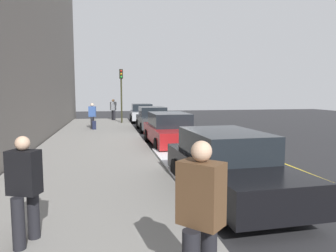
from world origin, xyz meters
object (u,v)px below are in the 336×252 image
object	(u,v)px
parked_car_charcoal	(153,119)
pedestrian_grey_coat	(113,109)
pedestrian_brown_coat	(201,215)
pedestrian_black_coat	(25,187)
parked_car_silver	(142,113)
rolling_suitcase	(94,125)
parked_car_black	(227,164)
pedestrian_blue_coat	(92,115)
traffic_light_pole	(121,86)
parked_car_red	(170,130)

from	to	relation	value
parked_car_charcoal	pedestrian_grey_coat	size ratio (longest dim) A/B	2.46
pedestrian_brown_coat	pedestrian_grey_coat	distance (m)	23.32
parked_car_charcoal	pedestrian_black_coat	size ratio (longest dim) A/B	2.64
parked_car_silver	rolling_suitcase	distance (m)	7.07
parked_car_black	pedestrian_brown_coat	world-z (taller)	pedestrian_brown_coat
pedestrian_brown_coat	rolling_suitcase	bearing A→B (deg)	-173.68
parked_car_black	pedestrian_brown_coat	distance (m)	3.97
parked_car_silver	pedestrian_blue_coat	bearing A→B (deg)	-33.27
parked_car_black	traffic_light_pole	bearing A→B (deg)	-174.32
parked_car_black	pedestrian_grey_coat	bearing A→B (deg)	-173.42
parked_car_charcoal	parked_car_black	bearing A→B (deg)	-0.49
parked_car_charcoal	rolling_suitcase	bearing A→B (deg)	-89.54
pedestrian_grey_coat	rolling_suitcase	size ratio (longest dim) A/B	1.98
traffic_light_pole	pedestrian_grey_coat	bearing A→B (deg)	-167.80
pedestrian_black_coat	rolling_suitcase	world-z (taller)	pedestrian_black_coat
parked_car_red	pedestrian_blue_coat	bearing A→B (deg)	-150.57
pedestrian_grey_coat	parked_car_red	bearing A→B (deg)	10.11
parked_car_charcoal	rolling_suitcase	world-z (taller)	parked_car_charcoal
parked_car_red	pedestrian_black_coat	bearing A→B (deg)	-24.08
pedestrian_black_coat	traffic_light_pole	distance (m)	19.21
rolling_suitcase	parked_car_charcoal	bearing A→B (deg)	90.46
parked_car_silver	traffic_light_pole	distance (m)	3.47
parked_car_charcoal	pedestrian_blue_coat	world-z (taller)	pedestrian_blue_coat
parked_car_red	pedestrian_black_coat	xyz separation A→B (m)	(8.81, -3.94, 0.26)
pedestrian_blue_coat	parked_car_black	bearing A→B (deg)	15.32
pedestrian_blue_coat	pedestrian_grey_coat	distance (m)	6.44
parked_car_red	traffic_light_pole	world-z (taller)	traffic_light_pole
parked_car_charcoal	traffic_light_pole	bearing A→B (deg)	-155.25
parked_car_charcoal	pedestrian_brown_coat	xyz separation A→B (m)	(16.71, -1.83, 0.32)
parked_car_charcoal	parked_car_red	xyz separation A→B (m)	(6.25, -0.10, 0.00)
pedestrian_brown_coat	traffic_light_pole	distance (m)	20.72
parked_car_charcoal	pedestrian_grey_coat	world-z (taller)	pedestrian_grey_coat
traffic_light_pole	rolling_suitcase	distance (m)	5.03
parked_car_silver	parked_car_charcoal	size ratio (longest dim) A/B	1.03
parked_car_black	parked_car_charcoal	bearing A→B (deg)	179.51
parked_car_black	pedestrian_blue_coat	size ratio (longest dim) A/B	2.90
pedestrian_grey_coat	pedestrian_black_coat	bearing A→B (deg)	-4.34
rolling_suitcase	pedestrian_brown_coat	bearing A→B (deg)	6.32
pedestrian_brown_coat	parked_car_black	bearing A→B (deg)	154.20
parked_car_black	traffic_light_pole	world-z (taller)	traffic_light_pole
parked_car_red	parked_car_black	xyz separation A→B (m)	(6.90, -0.01, -0.00)
pedestrian_grey_coat	rolling_suitcase	distance (m)	6.79
parked_car_silver	pedestrian_black_coat	world-z (taller)	pedestrian_black_coat
parked_car_red	traffic_light_pole	bearing A→B (deg)	-170.44
pedestrian_blue_coat	parked_car_red	bearing A→B (deg)	29.43
parked_car_red	pedestrian_grey_coat	size ratio (longest dim) A/B	2.73
pedestrian_brown_coat	pedestrian_blue_coat	bearing A→B (deg)	-173.40
parked_car_silver	rolling_suitcase	xyz separation A→B (m)	(6.06, -3.63, -0.34)
pedestrian_blue_coat	pedestrian_brown_coat	distance (m)	17.14
parked_car_silver	traffic_light_pole	xyz separation A→B (m)	(2.10, -1.75, 2.14)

